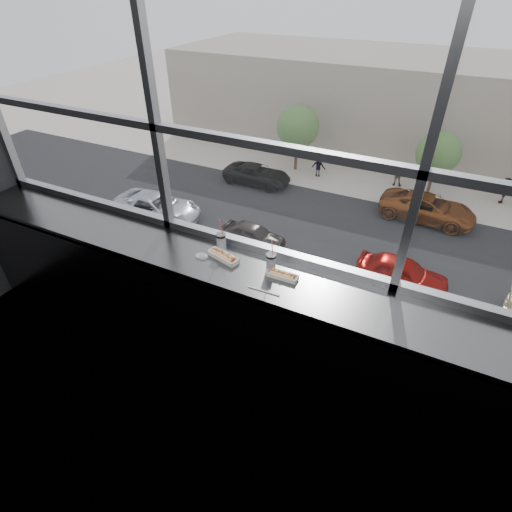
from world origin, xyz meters
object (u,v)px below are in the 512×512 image
at_px(pedestrian_c, 505,188).
at_px(tree_center, 438,153).
at_px(soda_cup_right, 271,261).
at_px(car_far_a, 257,172).
at_px(hotdog_tray_left, 223,256).
at_px(hotdog_tray_right, 282,275).
at_px(car_near_a, 156,203).
at_px(loose_straw, 264,291).
at_px(tree_left, 298,127).
at_px(pedestrian_a, 319,163).
at_px(wrapper, 202,256).
at_px(car_near_b, 253,232).
at_px(pedestrian_b, 398,172).
at_px(car_far_b, 429,204).
at_px(soda_cup_left, 221,241).
at_px(car_near_c, 403,269).

distance_m(pedestrian_c, tree_center, 5.51).
distance_m(soda_cup_right, car_far_a, 29.22).
xyz_separation_m(hotdog_tray_left, tree_center, (0.92, 28.24, -8.82)).
distance_m(hotdog_tray_right, car_near_a, 25.15).
distance_m(loose_straw, tree_left, 31.44).
height_order(soda_cup_right, pedestrian_a, soda_cup_right).
bearing_deg(wrapper, car_near_b, 115.45).
height_order(wrapper, pedestrian_b, wrapper).
xyz_separation_m(wrapper, car_far_a, (-11.42, 24.29, -11.06)).
height_order(hotdog_tray_left, car_far_b, hotdog_tray_left).
xyz_separation_m(loose_straw, pedestrian_c, (5.44, 29.48, -10.91)).
bearing_deg(car_near_b, soda_cup_left, -151.16).
distance_m(hotdog_tray_left, car_near_b, 21.23).
bearing_deg(soda_cup_left, car_far_b, 86.87).
xyz_separation_m(pedestrian_a, pedestrian_b, (6.12, 1.16, 0.03)).
xyz_separation_m(pedestrian_c, pedestrian_b, (-7.47, -0.36, -0.02)).
relative_size(hotdog_tray_right, soda_cup_left, 0.79).
xyz_separation_m(soda_cup_right, loose_straw, (0.06, -0.25, -0.08)).
distance_m(soda_cup_right, pedestrian_c, 31.70).
xyz_separation_m(loose_straw, car_near_c, (0.48, 16.46, -10.96)).
relative_size(car_near_a, pedestrian_a, 3.12).
xyz_separation_m(soda_cup_left, pedestrian_b, (-1.49, 28.80, -11.01)).
height_order(pedestrian_b, tree_center, tree_center).
relative_size(loose_straw, pedestrian_a, 0.11).
bearing_deg(car_near_b, pedestrian_b, -23.78).
relative_size(pedestrian_a, tree_left, 0.41).
distance_m(soda_cup_right, car_near_b, 21.39).
relative_size(soda_cup_left, car_far_b, 0.04).
distance_m(car_far_a, tree_center, 13.33).
distance_m(hotdog_tray_left, car_far_a, 29.06).
relative_size(car_near_a, pedestrian_c, 2.98).
xyz_separation_m(soda_cup_right, tree_center, (0.52, 28.21, -8.87)).
bearing_deg(hotdog_tray_right, car_near_c, 87.55).
relative_size(loose_straw, car_near_a, 0.04).
bearing_deg(soda_cup_right, wrapper, -171.29).
distance_m(pedestrian_b, tree_left, 8.72).
bearing_deg(car_far_b, car_far_a, 93.02).
height_order(pedestrian_a, tree_center, tree_center).
relative_size(loose_straw, car_far_a, 0.04).
xyz_separation_m(hotdog_tray_right, tree_left, (-10.41, 28.25, -8.45)).
distance_m(soda_cup_left, car_near_c, 19.58).
xyz_separation_m(car_near_b, pedestrian_b, (6.36, 12.66, 0.19)).
relative_size(car_near_b, tree_left, 1.02).
bearing_deg(car_near_b, car_near_a, 92.90).
height_order(wrapper, car_far_a, wrapper).
bearing_deg(pedestrian_a, car_far_b, 158.58).
height_order(hotdog_tray_right, pedestrian_b, hotdog_tray_right).
bearing_deg(hotdog_tray_right, tree_center, 88.22).
xyz_separation_m(car_near_a, car_near_b, (7.35, 0.00, -0.23)).
distance_m(pedestrian_a, tree_left, 3.39).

